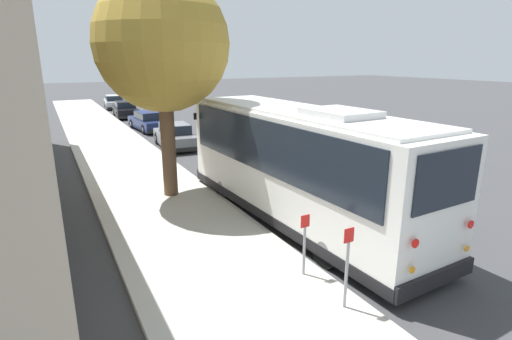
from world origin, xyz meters
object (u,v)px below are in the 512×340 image
(street_tree, at_px, (161,35))
(sign_post_far, at_px, (304,244))
(sign_post_near, at_px, (347,267))
(shuttle_bus, at_px, (297,160))
(parked_sedan_silver, at_px, (114,102))
(parked_sedan_gray, at_px, (175,136))
(parked_sedan_black, at_px, (125,110))
(parked_sedan_navy, at_px, (149,121))

(street_tree, height_order, sign_post_far, street_tree)
(sign_post_near, height_order, sign_post_far, sign_post_near)
(shuttle_bus, height_order, sign_post_near, shuttle_bus)
(parked_sedan_silver, xyz_separation_m, sign_post_far, (-35.23, 1.68, 0.28))
(shuttle_bus, relative_size, parked_sedan_gray, 2.33)
(parked_sedan_black, relative_size, parked_sedan_silver, 0.97)
(shuttle_bus, xyz_separation_m, sign_post_near, (-4.35, 1.77, -0.90))
(street_tree, bearing_deg, shuttle_bus, -143.92)
(parked_sedan_black, bearing_deg, shuttle_bus, -175.58)
(shuttle_bus, distance_m, parked_sedan_navy, 18.09)
(parked_sedan_navy, distance_m, sign_post_far, 21.08)
(sign_post_near, bearing_deg, parked_sedan_silver, -2.63)
(parked_sedan_navy, relative_size, street_tree, 0.59)
(parked_sedan_black, xyz_separation_m, street_tree, (-21.47, 2.48, 4.87))
(parked_sedan_navy, relative_size, sign_post_far, 3.30)
(sign_post_near, distance_m, sign_post_far, 1.39)
(parked_sedan_navy, xyz_separation_m, parked_sedan_silver, (14.23, 0.01, -0.00))
(shuttle_bus, bearing_deg, sign_post_near, 155.32)
(parked_sedan_navy, distance_m, parked_sedan_black, 7.27)
(parked_sedan_navy, height_order, street_tree, street_tree)
(street_tree, bearing_deg, sign_post_near, -172.87)
(street_tree, xyz_separation_m, sign_post_near, (-8.18, -1.02, -4.50))
(parked_sedan_silver, bearing_deg, parked_sedan_navy, -175.24)
(sign_post_near, bearing_deg, street_tree, 7.13)
(shuttle_bus, height_order, sign_post_far, shuttle_bus)
(sign_post_near, bearing_deg, parked_sedan_black, -2.81)
(parked_sedan_black, distance_m, sign_post_far, 28.31)
(shuttle_bus, height_order, parked_sedan_gray, shuttle_bus)
(parked_sedan_gray, bearing_deg, parked_sedan_silver, 4.05)
(shuttle_bus, relative_size, sign_post_near, 6.01)
(parked_sedan_gray, height_order, sign_post_far, sign_post_far)
(parked_sedan_navy, distance_m, street_tree, 15.27)
(parked_sedan_gray, xyz_separation_m, sign_post_far, (-14.76, 1.59, 0.26))
(parked_sedan_black, xyz_separation_m, sign_post_far, (-28.27, 1.45, 0.26))
(parked_sedan_black, height_order, sign_post_far, sign_post_far)
(street_tree, distance_m, sign_post_near, 9.39)
(parked_sedan_gray, height_order, street_tree, street_tree)
(parked_sedan_gray, relative_size, parked_sedan_navy, 0.91)
(parked_sedan_navy, height_order, sign_post_near, sign_post_near)
(street_tree, bearing_deg, parked_sedan_black, -6.59)
(parked_sedan_black, bearing_deg, parked_sedan_gray, -175.70)
(parked_sedan_gray, distance_m, sign_post_far, 14.85)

